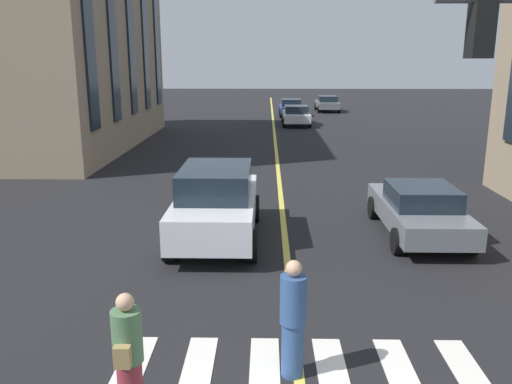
% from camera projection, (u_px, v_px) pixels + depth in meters
% --- Properties ---
extents(lane_centre_line, '(80.00, 0.16, 0.01)m').
position_uv_depth(lane_centre_line, '(277.00, 157.00, 24.81)').
color(lane_centre_line, '#D8C64C').
rests_on(lane_centre_line, ground_plane).
extents(crosswalk_marking, '(2.40, 5.45, 0.01)m').
position_uv_depth(crosswalk_marking, '(300.00, 382.00, 7.50)').
color(crosswalk_marking, silver).
rests_on(crosswalk_marking, ground_plane).
extents(car_white_parked_b, '(4.40, 1.95, 1.37)m').
position_uv_depth(car_white_parked_b, '(296.00, 115.00, 36.81)').
color(car_white_parked_b, silver).
rests_on(car_white_parked_b, ground_plane).
extents(car_blue_mid, '(3.90, 1.89, 1.40)m').
position_uv_depth(car_blue_mid, '(291.00, 108.00, 42.45)').
color(car_blue_mid, navy).
rests_on(car_blue_mid, ground_plane).
extents(car_white_far, '(4.70, 2.14, 1.88)m').
position_uv_depth(car_white_far, '(216.00, 202.00, 13.30)').
color(car_white_far, silver).
rests_on(car_white_far, ground_plane).
extents(car_grey_oncoming, '(4.40, 1.95, 1.37)m').
position_uv_depth(car_grey_oncoming, '(327.00, 103.00, 46.64)').
color(car_grey_oncoming, slate).
rests_on(car_grey_oncoming, ground_plane).
extents(car_grey_near, '(4.40, 1.95, 1.37)m').
position_uv_depth(car_grey_near, '(419.00, 209.00, 13.64)').
color(car_grey_near, slate).
rests_on(car_grey_near, ground_plane).
extents(pedestrian_near, '(0.38, 0.38, 1.79)m').
position_uv_depth(pedestrian_near, '(293.00, 319.00, 7.48)').
color(pedestrian_near, '#2D4C7F').
rests_on(pedestrian_near, ground_plane).
extents(pedestrian_companion, '(0.50, 0.38, 1.73)m').
position_uv_depth(pedestrian_companion, '(128.00, 357.00, 6.57)').
color(pedestrian_companion, maroon).
rests_on(pedestrian_companion, ground_plane).
extents(building_left_near, '(16.32, 9.42, 12.19)m').
position_uv_depth(building_left_near, '(38.00, 27.00, 26.71)').
color(building_left_near, gray).
rests_on(building_left_near, ground_plane).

